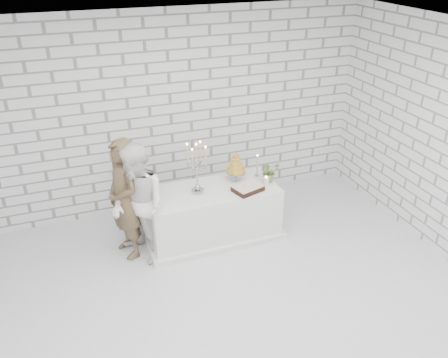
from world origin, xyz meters
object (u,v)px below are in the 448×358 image
cake_table (213,213)px  bride (138,205)px  candelabra (197,168)px  groom (124,200)px  croquembouche (236,166)px

cake_table → bride: (-1.05, -0.16, 0.44)m
bride → candelabra: (0.83, 0.15, 0.30)m
groom → bride: (0.15, -0.17, -0.02)m
cake_table → bride: 1.15m
groom → bride: groom is taller
groom → candelabra: bearing=71.3°
cake_table → candelabra: 0.77m
cake_table → groom: size_ratio=1.09×
groom → bride: size_ratio=1.02×
croquembouche → groom: bearing=-175.3°
cake_table → croquembouche: (0.40, 0.14, 0.59)m
bride → candelabra: 0.90m
groom → croquembouche: size_ratio=3.79×
groom → candelabra: (0.98, -0.02, 0.28)m
groom → croquembouche: groom is taller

